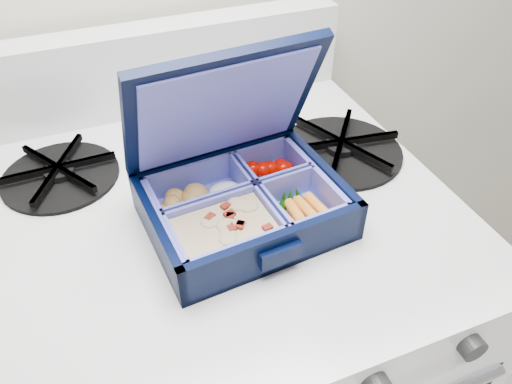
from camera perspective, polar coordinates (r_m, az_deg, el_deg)
name	(u,v)px	position (r m, az deg, el deg)	size (l,w,h in m)	color
stove	(232,369)	(0.98, -2.78, -19.54)	(0.56, 0.56, 0.85)	silver
bento_box	(244,206)	(0.59, -1.41, -1.57)	(0.22, 0.18, 0.05)	black
burner_grate	(341,145)	(0.72, 9.65, 5.27)	(0.18, 0.18, 0.03)	black
burner_grate_rear	(59,172)	(0.72, -21.54, 2.11)	(0.15, 0.15, 0.02)	black
fork	(227,159)	(0.70, -3.37, 3.78)	(0.03, 0.20, 0.01)	#B2B6C9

